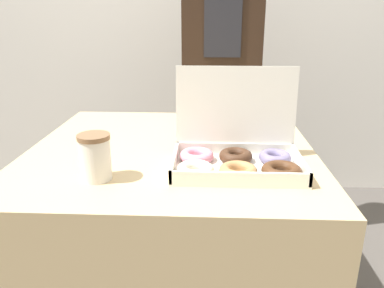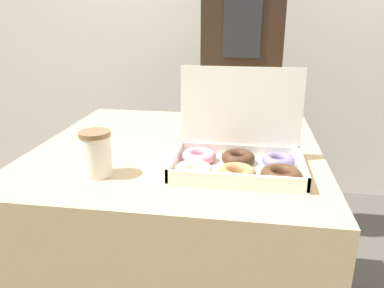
# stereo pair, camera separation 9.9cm
# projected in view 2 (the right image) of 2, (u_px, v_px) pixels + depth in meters

# --- Properties ---
(table) EXTENTS (0.90, 0.88, 0.75)m
(table) POSITION_uv_depth(u_px,v_px,m) (180.00, 245.00, 1.33)
(table) COLOR tan
(table) RESTS_ON ground_plane
(donut_box) EXTENTS (0.36, 0.26, 0.27)m
(donut_box) POSITION_uv_depth(u_px,v_px,m) (238.00, 156.00, 1.01)
(donut_box) COLOR white
(donut_box) RESTS_ON table
(coffee_cup) EXTENTS (0.08, 0.08, 0.12)m
(coffee_cup) POSITION_uv_depth(u_px,v_px,m) (96.00, 153.00, 0.98)
(coffee_cup) COLOR silver
(coffee_cup) RESTS_ON table
(person_customer) EXTENTS (0.37, 0.22, 1.73)m
(person_customer) POSITION_uv_depth(u_px,v_px,m) (242.00, 55.00, 1.77)
(person_customer) COLOR #4C4742
(person_customer) RESTS_ON ground_plane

